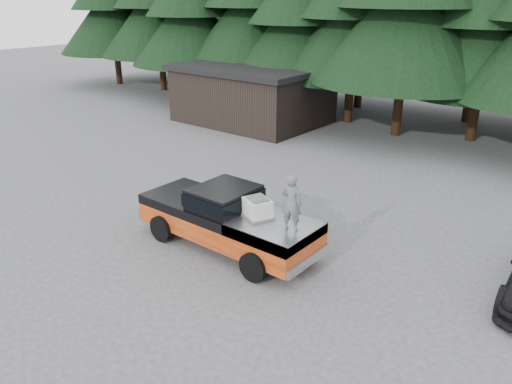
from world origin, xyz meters
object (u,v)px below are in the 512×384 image
Objects in this scene: air_compressor at (257,209)px; man_on_bed at (292,203)px; pickup_truck at (227,227)px; utility_building at (253,93)px.

air_compressor is 0.49× the size of man_on_bed.
air_compressor is at bearing 0.18° from pickup_truck.
utility_building is (-9.48, 12.76, 1.00)m from pickup_truck.
utility_building reaches higher than air_compressor.
pickup_truck is 15.93m from utility_building.
air_compressor is at bearing -50.16° from utility_building.
air_compressor is 0.09× the size of utility_building.
man_on_bed reaches higher than air_compressor.
pickup_truck is 1.49m from air_compressor.
utility_building is (-10.64, 12.76, 0.07)m from air_compressor.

